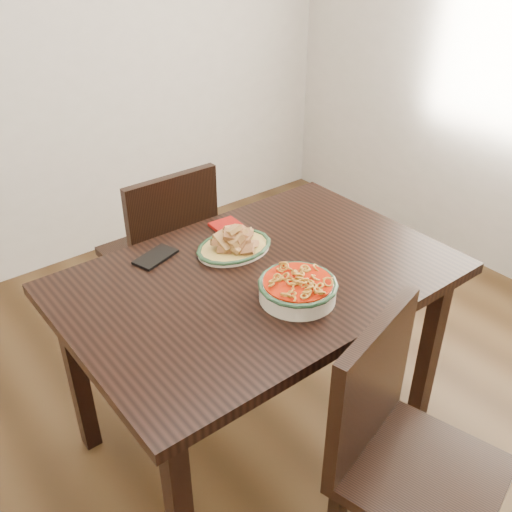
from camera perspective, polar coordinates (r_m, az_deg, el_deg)
floor at (r=2.44m, az=1.68°, el=-16.48°), size 3.50×3.50×0.00m
wall_back at (r=3.21m, az=-19.86°, el=20.75°), size 3.50×0.10×2.60m
dining_table at (r=1.99m, az=0.36°, el=-3.88°), size 1.31×0.87×0.75m
chair_far at (r=2.59m, az=-9.16°, el=0.68°), size 0.42×0.42×0.89m
chair_near at (r=1.77m, az=14.07°, el=-17.86°), size 0.51×0.51×0.89m
fish_plate at (r=2.04m, az=-2.22°, el=1.67°), size 0.28×0.22×0.11m
noodle_bowl at (r=1.80m, az=4.19°, el=-3.11°), size 0.25×0.25×0.08m
smartphone at (r=2.05m, az=-10.02°, el=-0.09°), size 0.17×0.13×0.01m
napkin at (r=2.22m, az=-3.06°, el=3.11°), size 0.11×0.10×0.01m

